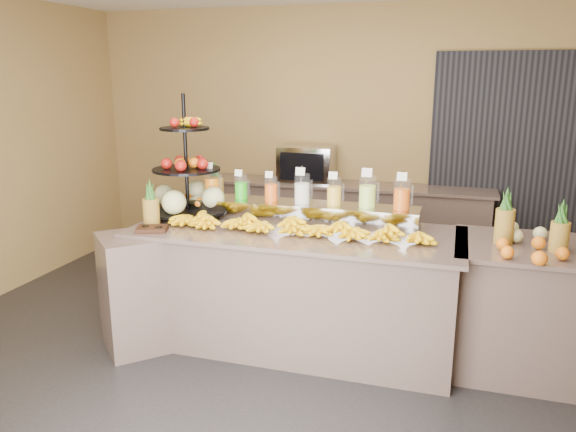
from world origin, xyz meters
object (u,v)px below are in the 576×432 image
at_px(pitcher_tray, 302,212).
at_px(oven_warmer, 307,164).
at_px(right_fruit_pile, 529,240).
at_px(fruit_stand, 193,186).
at_px(banana_heap, 294,224).
at_px(condiment_caddy, 152,229).

xyz_separation_m(pitcher_tray, oven_warmer, (-0.41, 1.67, 0.12)).
height_order(pitcher_tray, right_fruit_pile, right_fruit_pile).
bearing_deg(right_fruit_pile, fruit_stand, 174.85).
xyz_separation_m(pitcher_tray, banana_heap, (0.04, -0.36, -0.00)).
xyz_separation_m(condiment_caddy, oven_warmer, (0.58, 2.29, 0.18)).
xyz_separation_m(fruit_stand, right_fruit_pile, (2.56, -0.23, -0.17)).
distance_m(pitcher_tray, condiment_caddy, 1.17).
distance_m(banana_heap, oven_warmer, 2.08).
bearing_deg(oven_warmer, pitcher_tray, -77.90).
bearing_deg(banana_heap, condiment_caddy, -165.65).
distance_m(right_fruit_pile, oven_warmer, 2.88).
height_order(pitcher_tray, banana_heap, banana_heap).
relative_size(banana_heap, condiment_caddy, 9.21).
height_order(pitcher_tray, oven_warmer, oven_warmer).
bearing_deg(condiment_caddy, right_fruit_pile, 6.17).
height_order(fruit_stand, oven_warmer, fruit_stand).
bearing_deg(fruit_stand, pitcher_tray, -9.77).
xyz_separation_m(banana_heap, condiment_caddy, (-1.04, -0.27, -0.05)).
bearing_deg(banana_heap, right_fruit_pile, 0.76).
relative_size(fruit_stand, oven_warmer, 1.71).
xyz_separation_m(banana_heap, fruit_stand, (-0.95, 0.25, 0.18)).
xyz_separation_m(fruit_stand, condiment_caddy, (-0.09, -0.52, -0.23)).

